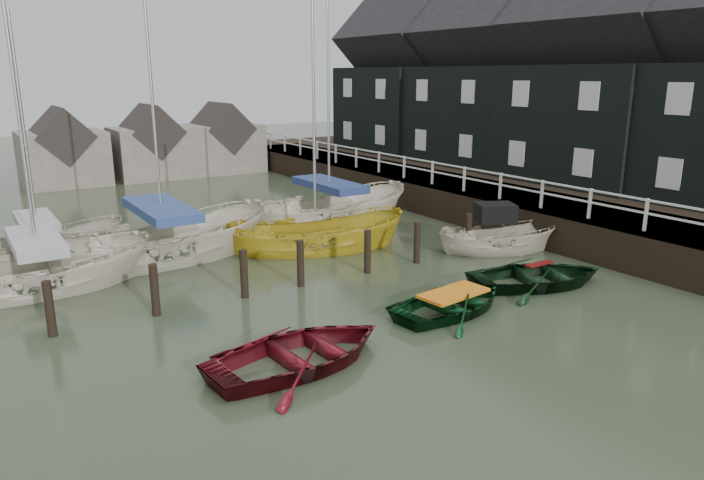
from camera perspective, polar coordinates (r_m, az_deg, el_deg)
ground at (r=17.05m, az=3.77°, el=-6.24°), size 120.00×120.00×0.00m
pier at (r=30.13m, az=6.94°, el=4.39°), size 3.04×32.00×2.70m
land_strip at (r=34.01m, az=14.10°, el=4.03°), size 14.00×38.00×1.50m
quay_houses at (r=32.56m, az=16.49°, el=13.48°), size 6.52×28.14×10.01m
mooring_pilings at (r=18.71m, az=-4.46°, el=-2.70°), size 13.72×0.22×1.80m
far_sheds at (r=40.31m, az=-17.98°, el=8.07°), size 14.00×4.08×4.39m
rowboat_red at (r=13.93m, az=-4.64°, el=-11.31°), size 4.51×3.40×0.88m
rowboat_green at (r=17.02m, az=9.14°, el=-6.45°), size 4.03×3.09×0.77m
rowboat_dkgreen at (r=19.63m, az=16.52°, el=-3.97°), size 4.95×4.19×0.87m
motorboat at (r=22.83m, az=13.03°, el=-0.85°), size 4.55×3.29×2.55m
sailboat_a at (r=20.50m, az=-26.38°, el=-3.95°), size 6.46×2.53×11.99m
sailboat_b at (r=22.33m, az=-16.64°, el=-1.56°), size 7.85×3.33×12.03m
sailboat_c at (r=22.72m, az=-3.31°, el=-0.79°), size 6.95×4.59×9.82m
sailboat_d at (r=26.61m, az=-2.05°, el=1.67°), size 7.45×3.41×11.50m
sailboat_e at (r=23.97m, az=-26.45°, el=-1.40°), size 5.69×2.27×9.18m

